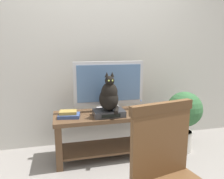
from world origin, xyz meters
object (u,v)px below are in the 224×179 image
Objects in this scene: tv_stand at (111,127)px; wooden_chair at (171,174)px; potted_plant at (184,114)px; tv at (109,85)px; book_stack at (69,114)px; media_box at (109,113)px; cat at (109,96)px.

tv_stand is 1.36× the size of wooden_chair.
tv_stand is 1.73× the size of potted_plant.
book_stack is at bearing -163.97° from tv.
tv is 0.35m from media_box.
media_box reaches higher than tv_stand.
tv is 0.58m from book_stack.
book_stack is (-0.49, -0.14, -0.29)m from tv.
cat is 0.45× the size of wooden_chair.
cat reaches higher than book_stack.
media_box is 0.44m from book_stack.
tv reaches higher than tv_stand.
tv_stand is 0.50m from tv.
cat reaches higher than tv_stand.
tv reaches higher than potted_plant.
potted_plant is (0.95, 0.01, -0.28)m from cat.
media_box is at bearing -7.96° from book_stack.
wooden_chair is 3.79× the size of book_stack.
tv_stand is at bearing 92.11° from wooden_chair.
tv is at bearing 167.39° from potted_plant.
media_box is (-0.05, -0.20, -0.29)m from tv.
cat is at bearing -85.20° from media_box.
tv is at bearing 77.41° from cat.
cat is 1.23m from wooden_chair.
wooden_chair reaches higher than tv_stand.
book_stack is (-0.54, 1.29, 0.01)m from wooden_chair.
book_stack reaches higher than media_box.
cat is (-0.05, -0.11, 0.40)m from tv_stand.
media_box is 0.80× the size of cat.
tv_stand is at bearing 173.70° from potted_plant.
tv_stand is 1.57× the size of tv.
tv is at bearing 16.03° from book_stack.
tv_stand is at bearing 66.92° from cat.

